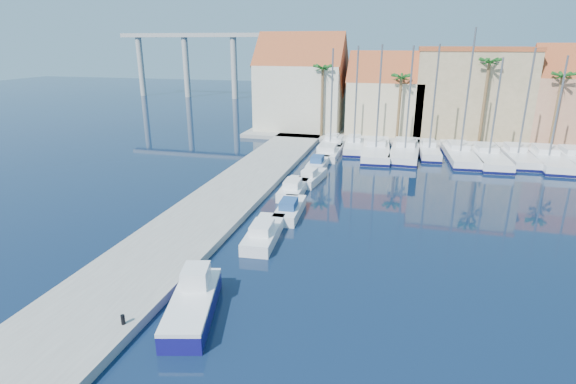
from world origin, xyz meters
name	(u,v)px	position (x,y,z in m)	size (l,w,h in m)	color
ground	(279,324)	(0.00, 0.00, 0.00)	(260.00, 260.00, 0.00)	black
quay_west	(217,206)	(-9.00, 13.50, 0.25)	(6.00, 77.00, 0.50)	gray
shore_north	(442,135)	(10.00, 48.00, 0.25)	(54.00, 16.00, 0.50)	gray
bollard	(123,320)	(-6.60, -2.51, 0.73)	(0.19, 0.19, 0.47)	black
fishing_boat	(193,302)	(-4.22, -0.31, 0.67)	(3.33, 6.10, 2.03)	#13105D
motorboat_west_0	(264,233)	(-3.57, 8.85, 0.51)	(2.29, 5.90, 1.40)	white
motorboat_west_1	(290,209)	(-3.02, 13.62, 0.51)	(1.91, 5.25, 1.40)	white
motorboat_west_2	(294,188)	(-3.98, 18.72, 0.51)	(1.99, 5.78, 1.40)	white
motorboat_west_3	(311,177)	(-3.23, 22.39, 0.51)	(2.15, 5.23, 1.40)	white
motorboat_west_4	(318,163)	(-3.57, 27.47, 0.51)	(1.77, 5.35, 1.40)	white
motorboat_west_5	(329,152)	(-3.32, 32.91, 0.51)	(2.46, 7.27, 1.40)	white
motorboat_west_6	(337,144)	(-3.05, 37.02, 0.51)	(1.82, 5.36, 1.40)	white
sailboat_0	(331,144)	(-3.79, 36.81, 0.61)	(2.19, 8.09, 11.90)	white
sailboat_1	(354,145)	(-0.93, 36.78, 0.61)	(2.85, 8.52, 12.19)	white
sailboat_2	(376,149)	(1.82, 35.34, 0.56)	(3.87, 12.01, 12.37)	white
sailboat_3	(405,150)	(5.19, 35.78, 0.56)	(3.58, 11.87, 12.25)	white
sailboat_4	(429,150)	(7.84, 36.33, 0.62)	(2.65, 8.32, 12.40)	white
sailboat_5	(459,153)	(11.14, 35.68, 0.58)	(3.82, 11.53, 14.06)	white
sailboat_6	(487,156)	(14.09, 35.27, 0.55)	(3.66, 11.62, 11.10)	white
sailboat_7	(516,155)	(17.22, 36.29, 0.58)	(3.17, 10.18, 12.04)	white
sailboat_8	(547,158)	(20.23, 35.99, 0.55)	(3.10, 11.71, 11.32)	white
sailboat_9	(574,159)	(22.99, 36.38, 0.57)	(3.21, 10.36, 11.17)	white
building_0	(301,86)	(-10.00, 47.00, 6.52)	(12.30, 9.00, 13.50)	beige
building_1	(386,97)	(2.00, 47.00, 5.30)	(10.30, 8.00, 11.00)	beige
building_2	(470,92)	(13.00, 48.00, 6.26)	(14.20, 10.20, 11.50)	#9A875F
building_3	(573,98)	(25.00, 47.00, 5.86)	(10.30, 8.00, 12.00)	#B8755D
palm_0	(323,70)	(-6.00, 42.00, 9.08)	(2.60, 2.60, 10.15)	brown
palm_1	(401,79)	(4.00, 42.00, 8.14)	(2.60, 2.60, 9.15)	brown
palm_2	(489,65)	(14.00, 42.00, 10.02)	(2.60, 2.60, 11.15)	brown
palm_3	(562,78)	(22.00, 42.00, 8.61)	(2.60, 2.60, 9.65)	brown
viaduct	(213,52)	(-39.07, 82.00, 10.25)	(48.00, 2.20, 14.45)	#9E9E99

